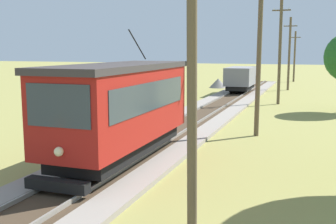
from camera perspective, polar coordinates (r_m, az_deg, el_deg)
red_tram at (r=15.50m, az=-6.56°, el=0.64°), size 2.60×8.54×4.79m
freight_car at (r=40.90m, az=10.04°, el=4.64°), size 2.40×5.20×2.31m
utility_pole_near_tram at (r=9.48m, az=3.35°, el=4.74°), size 1.40×0.48×7.20m
utility_pole_mid at (r=21.09m, az=12.53°, el=8.30°), size 1.40×0.50×8.37m
utility_pole_far at (r=33.67m, az=15.26°, el=8.24°), size 1.40×0.68×8.34m
utility_pole_distant at (r=46.07m, az=16.47°, el=7.84°), size 1.40×0.29×7.71m
utility_pole_horizon at (r=58.22m, az=17.15°, el=7.43°), size 1.40×0.41×6.75m
gravel_pile at (r=47.44m, az=6.97°, el=4.00°), size 2.06×2.06×1.07m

